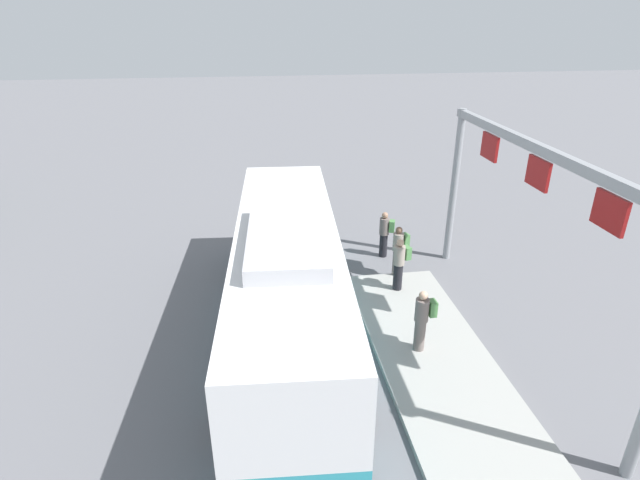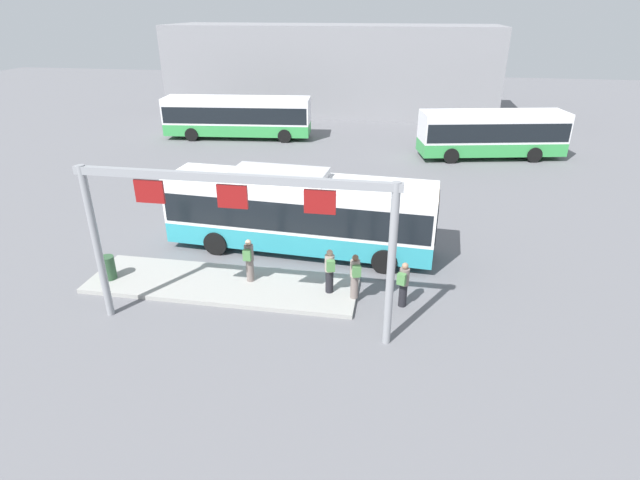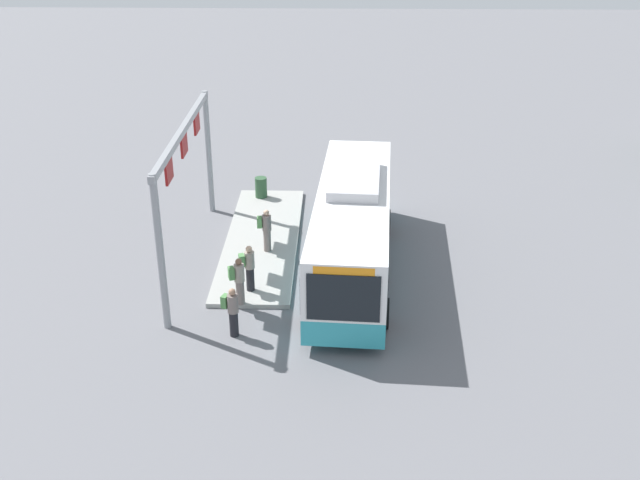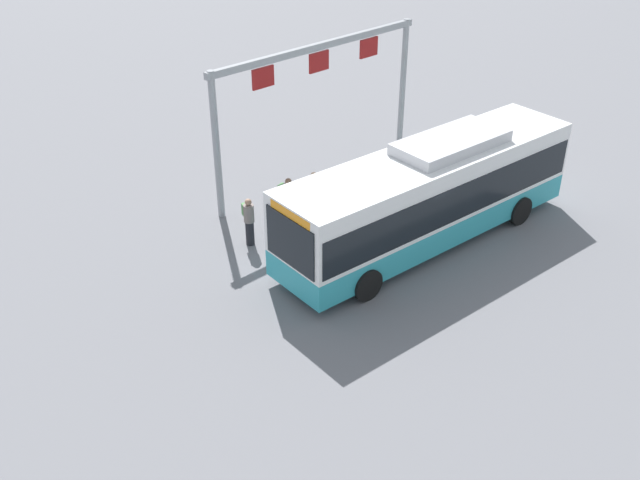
{
  "view_description": "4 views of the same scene",
  "coord_description": "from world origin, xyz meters",
  "px_view_note": "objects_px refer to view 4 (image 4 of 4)",
  "views": [
    {
      "loc": [
        -11.19,
        0.76,
        7.95
      ],
      "look_at": [
        2.75,
        -1.22,
        1.52
      ],
      "focal_mm": 28.13,
      "sensor_mm": 36.0,
      "label": 1
    },
    {
      "loc": [
        4.06,
        -18.79,
        9.46
      ],
      "look_at": [
        1.06,
        -1.23,
        1.1
      ],
      "focal_mm": 28.18,
      "sensor_mm": 36.0,
      "label": 2
    },
    {
      "loc": [
        24.07,
        -0.55,
        12.92
      ],
      "look_at": [
        1.23,
        -1.13,
        1.82
      ],
      "focal_mm": 42.13,
      "sensor_mm": 36.0,
      "label": 3
    },
    {
      "loc": [
        16.39,
        12.67,
        12.43
      ],
      "look_at": [
        3.78,
        -1.01,
        1.12
      ],
      "focal_mm": 40.7,
      "sensor_mm": 36.0,
      "label": 4
    }
  ],
  "objects_px": {
    "person_waiting_mid": "(288,199)",
    "bus_main": "(429,192)",
    "person_waiting_near": "(313,193)",
    "trash_bin": "(455,136)",
    "person_waiting_far": "(381,170)",
    "person_boarding": "(249,220)"
  },
  "relations": [
    {
      "from": "person_waiting_near",
      "to": "person_waiting_far",
      "type": "xyz_separation_m",
      "value": [
        -3.02,
        0.31,
        0.0
      ]
    },
    {
      "from": "person_boarding",
      "to": "trash_bin",
      "type": "distance_m",
      "value": 10.85
    },
    {
      "from": "person_boarding",
      "to": "trash_bin",
      "type": "relative_size",
      "value": 1.86
    },
    {
      "from": "person_waiting_far",
      "to": "person_waiting_near",
      "type": "bearing_deg",
      "value": -98.16
    },
    {
      "from": "person_waiting_near",
      "to": "person_boarding",
      "type": "bearing_deg",
      "value": -112.64
    },
    {
      "from": "person_waiting_near",
      "to": "trash_bin",
      "type": "height_order",
      "value": "person_waiting_near"
    },
    {
      "from": "person_boarding",
      "to": "person_waiting_far",
      "type": "xyz_separation_m",
      "value": [
        -5.59,
        0.54,
        0.16
      ]
    },
    {
      "from": "bus_main",
      "to": "person_boarding",
      "type": "bearing_deg",
      "value": -36.98
    },
    {
      "from": "person_waiting_far",
      "to": "person_boarding",
      "type": "bearing_deg",
      "value": -97.84
    },
    {
      "from": "person_waiting_near",
      "to": "person_waiting_far",
      "type": "distance_m",
      "value": 3.04
    },
    {
      "from": "person_waiting_near",
      "to": "person_waiting_mid",
      "type": "bearing_deg",
      "value": -121.7
    },
    {
      "from": "person_waiting_near",
      "to": "person_waiting_mid",
      "type": "xyz_separation_m",
      "value": [
        0.92,
        -0.23,
        0.0
      ]
    },
    {
      "from": "person_waiting_far",
      "to": "trash_bin",
      "type": "xyz_separation_m",
      "value": [
        -5.25,
        -0.71,
        -0.44
      ]
    },
    {
      "from": "trash_bin",
      "to": "person_waiting_far",
      "type": "bearing_deg",
      "value": 7.66
    },
    {
      "from": "bus_main",
      "to": "person_waiting_mid",
      "type": "height_order",
      "value": "bus_main"
    },
    {
      "from": "person_waiting_mid",
      "to": "bus_main",
      "type": "bearing_deg",
      "value": 18.12
    },
    {
      "from": "person_boarding",
      "to": "bus_main",
      "type": "bearing_deg",
      "value": 69.52
    },
    {
      "from": "person_boarding",
      "to": "person_waiting_near",
      "type": "relative_size",
      "value": 1.0
    },
    {
      "from": "person_waiting_mid",
      "to": "person_boarding",
      "type": "bearing_deg",
      "value": -107.78
    },
    {
      "from": "person_waiting_near",
      "to": "trash_bin",
      "type": "distance_m",
      "value": 8.3
    },
    {
      "from": "person_waiting_near",
      "to": "trash_bin",
      "type": "relative_size",
      "value": 1.86
    },
    {
      "from": "person_waiting_mid",
      "to": "person_waiting_far",
      "type": "distance_m",
      "value": 3.97
    }
  ]
}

